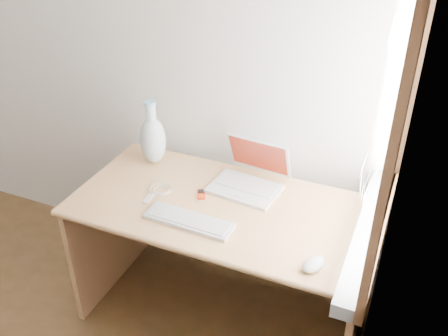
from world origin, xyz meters
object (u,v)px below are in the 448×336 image
at_px(desk, 228,230).
at_px(laptop, 248,177).
at_px(vase, 153,138).
at_px(external_keyboard, 189,220).

distance_m(desk, laptop, 0.29).
bearing_deg(desk, laptop, 63.99).
height_order(desk, vase, vase).
xyz_separation_m(laptop, vase, (-0.53, 0.02, 0.09)).
distance_m(external_keyboard, vase, 0.57).
height_order(external_keyboard, vase, vase).
bearing_deg(vase, external_keyboard, -44.54).
height_order(laptop, vase, vase).
relative_size(laptop, vase, 1.00).
relative_size(desk, vase, 3.99).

